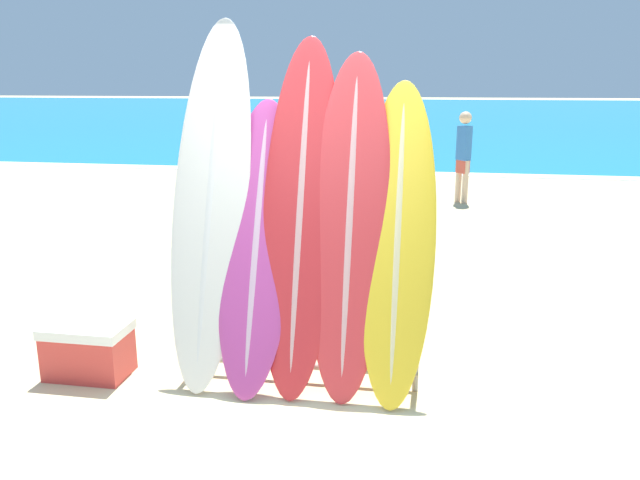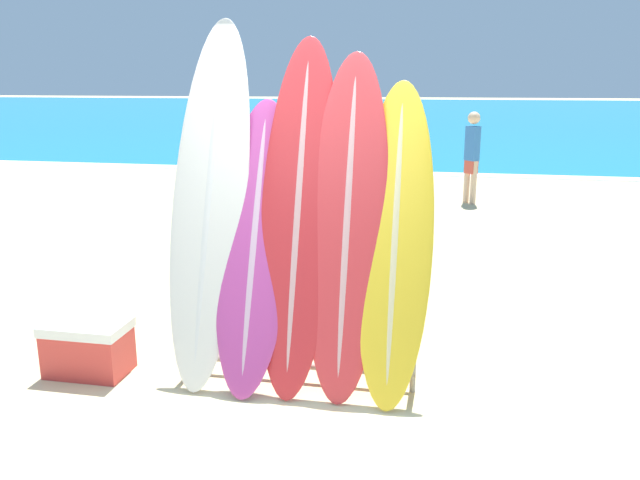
{
  "view_description": "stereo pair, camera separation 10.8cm",
  "coord_description": "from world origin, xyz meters",
  "px_view_note": "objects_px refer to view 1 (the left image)",
  "views": [
    {
      "loc": [
        0.83,
        -3.31,
        2.09
      ],
      "look_at": [
        0.01,
        1.49,
        0.84
      ],
      "focal_mm": 35.0,
      "sensor_mm": 36.0,
      "label": 1
    },
    {
      "loc": [
        0.94,
        -3.29,
        2.09
      ],
      "look_at": [
        0.01,
        1.49,
        0.84
      ],
      "focal_mm": 35.0,
      "sensor_mm": 36.0,
      "label": 2
    }
  ],
  "objects_px": {
    "surfboard_slot_1": "(257,244)",
    "cooler_box": "(88,350)",
    "surfboard_slot_2": "(301,214)",
    "surfboard_slot_3": "(350,224)",
    "person_far_left": "(214,188)",
    "person_near_water": "(313,200)",
    "surfboard_slot_0": "(211,200)",
    "person_mid_beach": "(463,154)",
    "surfboard_rack": "(301,323)",
    "surfboard_slot_4": "(398,241)"
  },
  "relations": [
    {
      "from": "surfboard_slot_2",
      "to": "cooler_box",
      "type": "bearing_deg",
      "value": -170.03
    },
    {
      "from": "surfboard_slot_4",
      "to": "cooler_box",
      "type": "distance_m",
      "value": 2.36
    },
    {
      "from": "surfboard_slot_2",
      "to": "surfboard_slot_4",
      "type": "bearing_deg",
      "value": -4.25
    },
    {
      "from": "person_mid_beach",
      "to": "cooler_box",
      "type": "relative_size",
      "value": 2.66
    },
    {
      "from": "surfboard_slot_0",
      "to": "surfboard_rack",
      "type": "bearing_deg",
      "value": -11.93
    },
    {
      "from": "surfboard_slot_2",
      "to": "surfboard_slot_4",
      "type": "xyz_separation_m",
      "value": [
        0.67,
        -0.05,
        -0.15
      ]
    },
    {
      "from": "surfboard_slot_0",
      "to": "cooler_box",
      "type": "bearing_deg",
      "value": -160.76
    },
    {
      "from": "surfboard_slot_1",
      "to": "person_mid_beach",
      "type": "relative_size",
      "value": 1.25
    },
    {
      "from": "surfboard_slot_2",
      "to": "surfboard_slot_3",
      "type": "bearing_deg",
      "value": -4.43
    },
    {
      "from": "surfboard_slot_1",
      "to": "cooler_box",
      "type": "relative_size",
      "value": 3.33
    },
    {
      "from": "surfboard_rack",
      "to": "surfboard_slot_1",
      "type": "distance_m",
      "value": 0.63
    },
    {
      "from": "surfboard_slot_3",
      "to": "surfboard_slot_4",
      "type": "xyz_separation_m",
      "value": [
        0.32,
        -0.02,
        -0.1
      ]
    },
    {
      "from": "surfboard_slot_2",
      "to": "surfboard_slot_1",
      "type": "bearing_deg",
      "value": -168.3
    },
    {
      "from": "surfboard_slot_0",
      "to": "surfboard_slot_3",
      "type": "relative_size",
      "value": 1.11
    },
    {
      "from": "surfboard_slot_1",
      "to": "person_mid_beach",
      "type": "xyz_separation_m",
      "value": [
        1.76,
        7.08,
        -0.13
      ]
    },
    {
      "from": "surfboard_slot_0",
      "to": "surfboard_slot_1",
      "type": "relative_size",
      "value": 1.29
    },
    {
      "from": "surfboard_slot_4",
      "to": "person_mid_beach",
      "type": "bearing_deg",
      "value": 83.62
    },
    {
      "from": "surfboard_rack",
      "to": "person_near_water",
      "type": "height_order",
      "value": "person_near_water"
    },
    {
      "from": "surfboard_slot_1",
      "to": "person_near_water",
      "type": "bearing_deg",
      "value": 88.87
    },
    {
      "from": "surfboard_slot_3",
      "to": "person_mid_beach",
      "type": "height_order",
      "value": "surfboard_slot_3"
    },
    {
      "from": "surfboard_rack",
      "to": "person_mid_beach",
      "type": "xyz_separation_m",
      "value": [
        1.44,
        7.12,
        0.42
      ]
    },
    {
      "from": "surfboard_slot_1",
      "to": "surfboard_slot_4",
      "type": "relative_size",
      "value": 0.94
    },
    {
      "from": "cooler_box",
      "to": "surfboard_slot_4",
      "type": "bearing_deg",
      "value": 5.69
    },
    {
      "from": "surfboard_slot_3",
      "to": "person_far_left",
      "type": "height_order",
      "value": "surfboard_slot_3"
    },
    {
      "from": "person_far_left",
      "to": "cooler_box",
      "type": "distance_m",
      "value": 3.08
    },
    {
      "from": "surfboard_slot_1",
      "to": "person_near_water",
      "type": "relative_size",
      "value": 1.15
    },
    {
      "from": "person_mid_beach",
      "to": "cooler_box",
      "type": "height_order",
      "value": "person_mid_beach"
    },
    {
      "from": "surfboard_slot_4",
      "to": "surfboard_slot_3",
      "type": "bearing_deg",
      "value": 175.95
    },
    {
      "from": "surfboard_rack",
      "to": "cooler_box",
      "type": "height_order",
      "value": "surfboard_rack"
    },
    {
      "from": "person_mid_beach",
      "to": "cooler_box",
      "type": "bearing_deg",
      "value": -64.77
    },
    {
      "from": "surfboard_slot_0",
      "to": "surfboard_slot_2",
      "type": "height_order",
      "value": "surfboard_slot_0"
    },
    {
      "from": "surfboard_slot_3",
      "to": "person_mid_beach",
      "type": "distance_m",
      "value": 7.13
    },
    {
      "from": "surfboard_slot_1",
      "to": "person_far_left",
      "type": "bearing_deg",
      "value": 114.65
    },
    {
      "from": "surfboard_slot_3",
      "to": "person_mid_beach",
      "type": "bearing_deg",
      "value": 81.0
    },
    {
      "from": "person_far_left",
      "to": "cooler_box",
      "type": "bearing_deg",
      "value": -105.58
    },
    {
      "from": "surfboard_slot_0",
      "to": "cooler_box",
      "type": "height_order",
      "value": "surfboard_slot_0"
    },
    {
      "from": "person_mid_beach",
      "to": "cooler_box",
      "type": "distance_m",
      "value": 7.9
    },
    {
      "from": "surfboard_slot_3",
      "to": "person_far_left",
      "type": "bearing_deg",
      "value": 124.9
    },
    {
      "from": "surfboard_rack",
      "to": "person_far_left",
      "type": "height_order",
      "value": "person_far_left"
    },
    {
      "from": "person_near_water",
      "to": "person_mid_beach",
      "type": "xyz_separation_m",
      "value": [
        1.72,
        5.13,
        -0.08
      ]
    },
    {
      "from": "surfboard_slot_3",
      "to": "person_far_left",
      "type": "xyz_separation_m",
      "value": [
        -1.93,
        2.76,
        -0.27
      ]
    },
    {
      "from": "surfboard_slot_3",
      "to": "surfboard_slot_4",
      "type": "bearing_deg",
      "value": -4.05
    },
    {
      "from": "surfboard_rack",
      "to": "person_mid_beach",
      "type": "height_order",
      "value": "person_mid_beach"
    },
    {
      "from": "surfboard_rack",
      "to": "person_mid_beach",
      "type": "bearing_deg",
      "value": 78.54
    },
    {
      "from": "surfboard_slot_0",
      "to": "person_far_left",
      "type": "xyz_separation_m",
      "value": [
        -0.93,
        2.7,
        -0.39
      ]
    },
    {
      "from": "surfboard_slot_1",
      "to": "surfboard_slot_4",
      "type": "bearing_deg",
      "value": 0.72
    },
    {
      "from": "surfboard_slot_0",
      "to": "person_mid_beach",
      "type": "height_order",
      "value": "surfboard_slot_0"
    },
    {
      "from": "surfboard_rack",
      "to": "surfboard_slot_4",
      "type": "bearing_deg",
      "value": 4.8
    },
    {
      "from": "cooler_box",
      "to": "person_far_left",
      "type": "bearing_deg",
      "value": 91.06
    },
    {
      "from": "surfboard_slot_3",
      "to": "person_near_water",
      "type": "distance_m",
      "value": 2.01
    }
  ]
}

